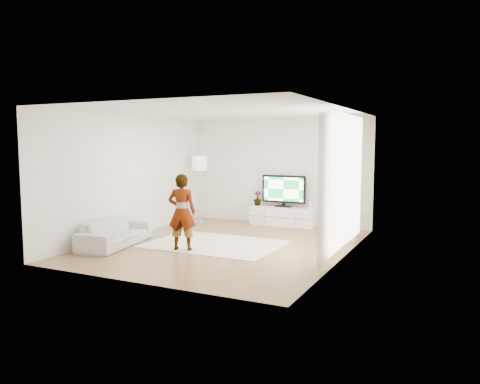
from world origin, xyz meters
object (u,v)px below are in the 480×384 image
at_px(television, 284,190).
at_px(sofa, 116,232).
at_px(media_console, 283,216).
at_px(player, 182,212).
at_px(floor_lamp, 199,166).
at_px(rug, 215,244).

relative_size(television, sofa, 0.62).
height_order(media_console, television, television).
bearing_deg(media_console, player, -102.67).
height_order(television, player, player).
relative_size(player, sofa, 0.80).
relative_size(television, floor_lamp, 0.66).
height_order(sofa, floor_lamp, floor_lamp).
bearing_deg(media_console, television, 90.00).
bearing_deg(rug, television, 80.13).
xyz_separation_m(media_console, player, (-0.81, -3.60, 0.54)).
relative_size(rug, floor_lamp, 1.54).
bearing_deg(floor_lamp, sofa, -91.15).
height_order(player, sofa, player).
bearing_deg(sofa, rug, -71.15).
bearing_deg(rug, media_console, 80.04).
xyz_separation_m(media_console, rug, (-0.49, -2.81, -0.24)).
relative_size(television, player, 0.77).
height_order(rug, player, player).
distance_m(television, sofa, 4.55).
relative_size(media_console, sofa, 0.90).
height_order(media_console, sofa, sofa).
bearing_deg(player, television, -120.03).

